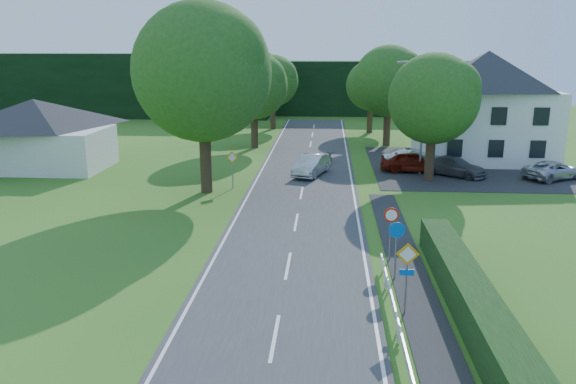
# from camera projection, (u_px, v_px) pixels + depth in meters

# --- Properties ---
(road) EXTENTS (7.00, 80.00, 0.04)m
(road) POSITION_uv_depth(u_px,v_px,m) (298.00, 212.00, 31.20)
(road) COLOR #38383B
(road) RESTS_ON ground
(parking_pad) EXTENTS (14.00, 16.00, 0.04)m
(parking_pad) POSITION_uv_depth(u_px,v_px,m) (463.00, 166.00, 42.93)
(parking_pad) COLOR #262628
(parking_pad) RESTS_ON ground
(line_edge_left) EXTENTS (0.12, 80.00, 0.01)m
(line_edge_left) POSITION_uv_depth(u_px,v_px,m) (240.00, 210.00, 31.42)
(line_edge_left) COLOR white
(line_edge_left) RESTS_ON road
(line_edge_right) EXTENTS (0.12, 80.00, 0.01)m
(line_edge_right) POSITION_uv_depth(u_px,v_px,m) (357.00, 212.00, 30.98)
(line_edge_right) COLOR white
(line_edge_right) RESTS_ON road
(line_centre) EXTENTS (0.12, 80.00, 0.01)m
(line_centre) POSITION_uv_depth(u_px,v_px,m) (298.00, 211.00, 31.20)
(line_centre) COLOR white
(line_centre) RESTS_ON road
(tree_main) EXTENTS (9.40, 9.40, 11.64)m
(tree_main) POSITION_uv_depth(u_px,v_px,m) (203.00, 99.00, 34.01)
(tree_main) COLOR #1F5218
(tree_main) RESTS_ON ground
(tree_left_far) EXTENTS (7.00, 7.00, 8.58)m
(tree_left_far) POSITION_uv_depth(u_px,v_px,m) (254.00, 100.00, 49.77)
(tree_left_far) COLOR #1F5218
(tree_left_far) RESTS_ON ground
(tree_right_far) EXTENTS (7.40, 7.40, 9.09)m
(tree_right_far) POSITION_uv_depth(u_px,v_px,m) (388.00, 96.00, 50.82)
(tree_right_far) COLOR #1F5218
(tree_right_far) RESTS_ON ground
(tree_left_back) EXTENTS (6.60, 6.60, 8.07)m
(tree_left_back) POSITION_uv_depth(u_px,v_px,m) (273.00, 92.00, 61.38)
(tree_left_back) COLOR #1F5218
(tree_left_back) RESTS_ON ground
(tree_right_back) EXTENTS (6.20, 6.20, 7.56)m
(tree_right_back) POSITION_uv_depth(u_px,v_px,m) (371.00, 97.00, 58.80)
(tree_right_back) COLOR #1F5218
(tree_right_back) RESTS_ON ground
(tree_right_mid) EXTENTS (7.00, 7.00, 8.58)m
(tree_right_mid) POSITION_uv_depth(u_px,v_px,m) (432.00, 118.00, 37.27)
(tree_right_mid) COLOR #1F5218
(tree_right_mid) RESTS_ON ground
(treeline_left) EXTENTS (44.00, 6.00, 8.00)m
(treeline_left) POSITION_uv_depth(u_px,v_px,m) (100.00, 85.00, 72.65)
(treeline_left) COLOR black
(treeline_left) RESTS_ON ground
(treeline_right) EXTENTS (30.00, 5.00, 7.00)m
(treeline_right) POSITION_uv_depth(u_px,v_px,m) (377.00, 88.00, 74.18)
(treeline_right) COLOR black
(treeline_right) RESTS_ON ground
(bungalow_left) EXTENTS (11.00, 6.50, 5.20)m
(bungalow_left) POSITION_uv_depth(u_px,v_px,m) (36.00, 133.00, 41.54)
(bungalow_left) COLOR silver
(bungalow_left) RESTS_ON ground
(house_white) EXTENTS (10.60, 8.40, 8.60)m
(house_white) POSITION_uv_depth(u_px,v_px,m) (485.00, 105.00, 44.58)
(house_white) COLOR white
(house_white) RESTS_ON ground
(streetlight) EXTENTS (2.03, 0.18, 8.00)m
(streetlight) POSITION_uv_depth(u_px,v_px,m) (421.00, 112.00, 39.18)
(streetlight) COLOR gray
(streetlight) RESTS_ON ground
(sign_priority_right) EXTENTS (0.78, 0.09, 2.59)m
(sign_priority_right) POSITION_uv_depth(u_px,v_px,m) (407.00, 265.00, 18.86)
(sign_priority_right) COLOR gray
(sign_priority_right) RESTS_ON ground
(sign_roundabout) EXTENTS (0.64, 0.08, 2.37)m
(sign_roundabout) POSITION_uv_depth(u_px,v_px,m) (396.00, 239.00, 21.79)
(sign_roundabout) COLOR gray
(sign_roundabout) RESTS_ON ground
(sign_speed_limit) EXTENTS (0.64, 0.11, 2.37)m
(sign_speed_limit) POSITION_uv_depth(u_px,v_px,m) (391.00, 221.00, 23.69)
(sign_speed_limit) COLOR gray
(sign_speed_limit) RESTS_ON ground
(sign_priority_left) EXTENTS (0.78, 0.09, 2.44)m
(sign_priority_left) POSITION_uv_depth(u_px,v_px,m) (232.00, 162.00, 35.89)
(sign_priority_left) COLOR gray
(sign_priority_left) RESTS_ON ground
(moving_car) EXTENTS (2.80, 4.67, 1.45)m
(moving_car) POSITION_uv_depth(u_px,v_px,m) (312.00, 165.00, 39.77)
(moving_car) COLOR silver
(moving_car) RESTS_ON road
(motorcycle) EXTENTS (0.78, 1.94, 1.00)m
(motorcycle) POSITION_uv_depth(u_px,v_px,m) (330.00, 157.00, 43.80)
(motorcycle) COLOR black
(motorcycle) RESTS_ON road
(parked_car_red) EXTENTS (4.67, 2.19, 1.55)m
(parked_car_red) POSITION_uv_depth(u_px,v_px,m) (412.00, 161.00, 40.81)
(parked_car_red) COLOR maroon
(parked_car_red) RESTS_ON parking_pad
(parked_car_silver_a) EXTENTS (4.75, 1.81, 1.55)m
(parked_car_silver_a) POSITION_uv_depth(u_px,v_px,m) (415.00, 160.00, 41.22)
(parked_car_silver_a) COLOR #AAAAAF
(parked_car_silver_a) RESTS_ON parking_pad
(parked_car_grey) EXTENTS (4.75, 4.10, 1.31)m
(parked_car_grey) POSITION_uv_depth(u_px,v_px,m) (454.00, 166.00, 39.63)
(parked_car_grey) COLOR #505156
(parked_car_grey) RESTS_ON parking_pad
(parked_car_silver_b) EXTENTS (4.94, 4.08, 1.25)m
(parked_car_silver_b) POSITION_uv_depth(u_px,v_px,m) (554.00, 170.00, 38.63)
(parked_car_silver_b) COLOR silver
(parked_car_silver_b) RESTS_ON parking_pad
(parasol) EXTENTS (2.74, 2.77, 2.07)m
(parasol) POSITION_uv_depth(u_px,v_px,m) (424.00, 148.00, 44.78)
(parasol) COLOR #A7270D
(parasol) RESTS_ON parking_pad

